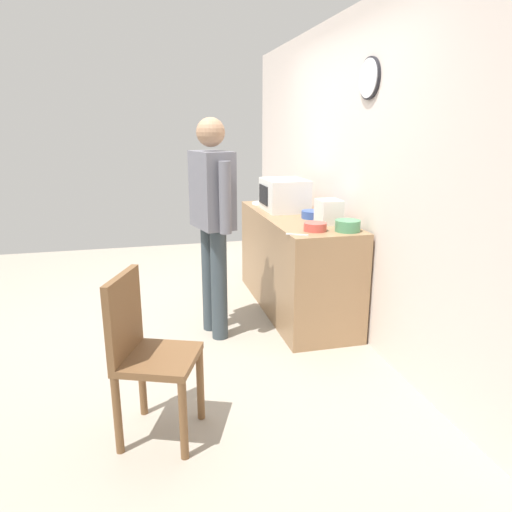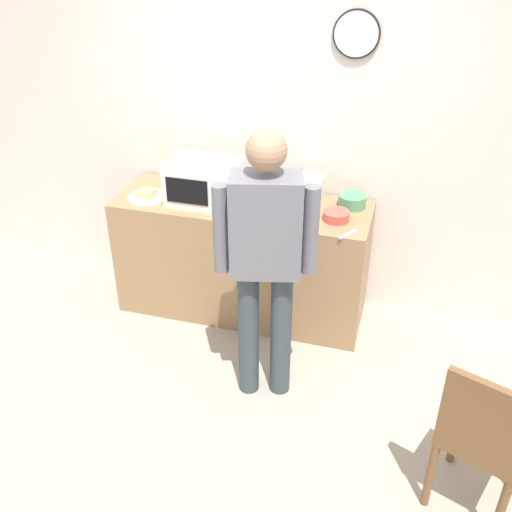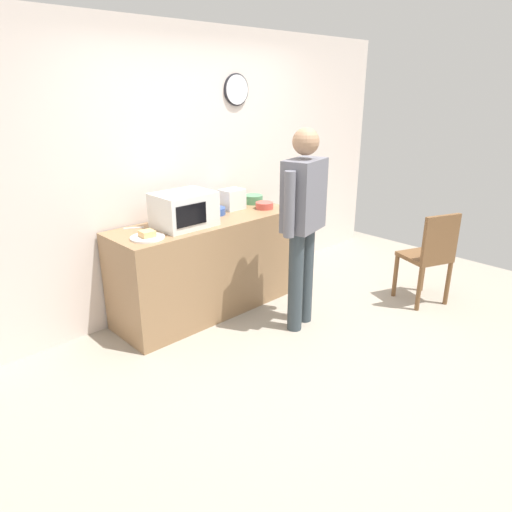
{
  "view_description": "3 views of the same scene",
  "coord_description": "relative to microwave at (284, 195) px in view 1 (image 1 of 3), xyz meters",
  "views": [
    {
      "loc": [
        3.83,
        -0.15,
        1.68
      ],
      "look_at": [
        -0.02,
        0.8,
        0.59
      ],
      "focal_mm": 32.96,
      "sensor_mm": 36.0,
      "label": 1
    },
    {
      "loc": [
        0.94,
        -2.41,
        2.75
      ],
      "look_at": [
        0.01,
        0.84,
        0.72
      ],
      "focal_mm": 41.58,
      "sensor_mm": 36.0,
      "label": 2
    },
    {
      "loc": [
        -2.72,
        -2.07,
        2.06
      ],
      "look_at": [
        -0.0,
        0.77,
        0.62
      ],
      "focal_mm": 32.52,
      "sensor_mm": 36.0,
      "label": 3
    }
  ],
  "objects": [
    {
      "name": "sandwich_plate",
      "position": [
        -0.42,
        -0.08,
        -0.13
      ],
      "size": [
        0.28,
        0.28,
        0.07
      ],
      "color": "white",
      "rests_on": "kitchen_counter"
    },
    {
      "name": "back_wall",
      "position": [
        0.47,
        0.41,
        0.25
      ],
      "size": [
        5.4,
        0.13,
        2.6
      ],
      "color": "silver",
      "rests_on": "ground_plane"
    },
    {
      "name": "ground_plane",
      "position": [
        0.46,
        -1.19,
        -1.05
      ],
      "size": [
        6.0,
        6.0,
        0.0
      ],
      "primitive_type": "plane",
      "color": "#9E9384"
    },
    {
      "name": "mixing_bowl",
      "position": [
        0.45,
        0.13,
        -0.12
      ],
      "size": [
        0.2,
        0.2,
        0.07
      ],
      "primitive_type": "cylinder",
      "color": "#33519E",
      "rests_on": "kitchen_counter"
    },
    {
      "name": "microwave",
      "position": [
        0.0,
        0.0,
        0.0
      ],
      "size": [
        0.5,
        0.39,
        0.3
      ],
      "color": "silver",
      "rests_on": "kitchen_counter"
    },
    {
      "name": "kitchen_counter",
      "position": [
        0.26,
        0.03,
        -0.6
      ],
      "size": [
        1.83,
        0.62,
        0.9
      ],
      "primitive_type": "cube",
      "color": "#93704C",
      "rests_on": "ground_plane"
    },
    {
      "name": "wooden_chair",
      "position": [
        1.91,
        -1.37,
        -0.53
      ],
      "size": [
        0.52,
        0.52,
        0.94
      ],
      "color": "brown",
      "rests_on": "ground_plane"
    },
    {
      "name": "salad_bowl",
      "position": [
        0.95,
        -0.04,
        -0.12
      ],
      "size": [
        0.18,
        0.18,
        0.06
      ],
      "primitive_type": "cylinder",
      "color": "#C64C42",
      "rests_on": "kitchen_counter"
    },
    {
      "name": "toaster",
      "position": [
        0.7,
        0.17,
        -0.05
      ],
      "size": [
        0.22,
        0.18,
        0.2
      ],
      "primitive_type": "cube",
      "color": "silver",
      "rests_on": "kitchen_counter"
    },
    {
      "name": "spoon_utensil",
      "position": [
        1.05,
        -0.22,
        -0.15
      ],
      "size": [
        0.1,
        0.16,
        0.01
      ],
      "primitive_type": "cube",
      "rotation": [
        0.0,
        0.0,
        1.04
      ],
      "color": "silver",
      "rests_on": "kitchen_counter"
    },
    {
      "name": "fork_utensil",
      "position": [
        -0.36,
        0.25,
        -0.15
      ],
      "size": [
        0.16,
        0.1,
        0.01
      ],
      "primitive_type": "cube",
      "rotation": [
        0.0,
        0.0,
        2.67
      ],
      "color": "silver",
      "rests_on": "kitchen_counter"
    },
    {
      "name": "cereal_bowl",
      "position": [
        1.02,
        0.2,
        -0.11
      ],
      "size": [
        0.2,
        0.2,
        0.09
      ],
      "primitive_type": "cylinder",
      "color": "#4C8E60",
      "rests_on": "kitchen_counter"
    },
    {
      "name": "person_standing",
      "position": [
        0.66,
        -0.8,
        -0.02
      ],
      "size": [
        0.58,
        0.33,
        1.76
      ],
      "color": "#354047",
      "rests_on": "ground_plane"
    }
  ]
}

